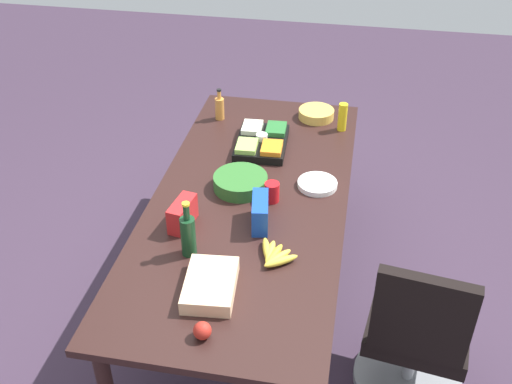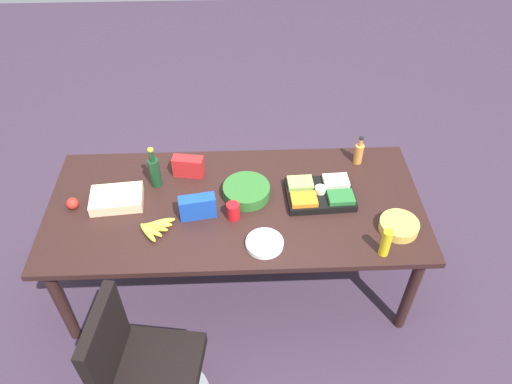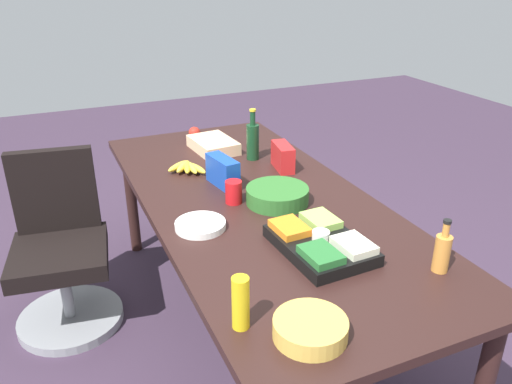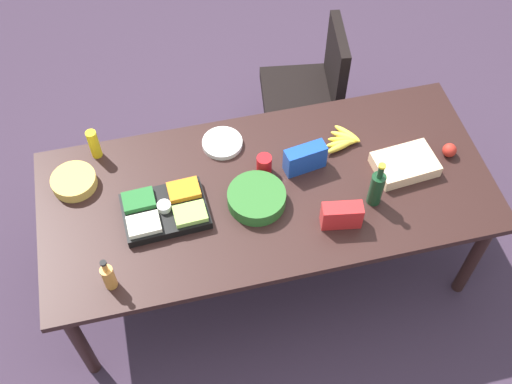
{
  "view_description": "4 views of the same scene",
  "coord_description": "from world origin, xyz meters",
  "px_view_note": "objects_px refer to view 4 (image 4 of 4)",
  "views": [
    {
      "loc": [
        -2.63,
        -0.53,
        2.67
      ],
      "look_at": [
        -0.03,
        -0.04,
        0.83
      ],
      "focal_mm": 42.62,
      "sensor_mm": 36.0,
      "label": 1
    },
    {
      "loc": [
        0.05,
        -2.16,
        2.96
      ],
      "look_at": [
        0.13,
        0.07,
        0.8
      ],
      "focal_mm": 34.25,
      "sensor_mm": 36.0,
      "label": 2
    },
    {
      "loc": [
        2.05,
        -0.91,
        1.84
      ],
      "look_at": [
        0.03,
        -0.02,
        0.83
      ],
      "focal_mm": 35.96,
      "sensor_mm": 36.0,
      "label": 3
    },
    {
      "loc": [
        0.49,
        1.85,
        3.43
      ],
      "look_at": [
        0.07,
        0.05,
        0.83
      ],
      "focal_mm": 44.22,
      "sensor_mm": 36.0,
      "label": 4
    }
  ],
  "objects_px": {
    "paper_plate_stack": "(222,143)",
    "dressing_bottle": "(109,276)",
    "wine_bottle": "(376,188)",
    "office_chair": "(306,102)",
    "chip_bag_red": "(342,215)",
    "mustard_bottle": "(94,144)",
    "sheet_cake": "(405,164)",
    "salad_bowl": "(257,198)",
    "conference_table": "(267,197)",
    "chip_bag_blue": "(305,158)",
    "apple_red": "(450,151)",
    "veggie_tray": "(165,210)",
    "banana_bunch": "(343,140)",
    "red_solo_cup": "(264,164)",
    "chip_bowl": "(74,182)"
  },
  "relations": [
    {
      "from": "conference_table",
      "to": "sheet_cake",
      "type": "relative_size",
      "value": 7.36
    },
    {
      "from": "conference_table",
      "to": "wine_bottle",
      "type": "height_order",
      "value": "wine_bottle"
    },
    {
      "from": "sheet_cake",
      "to": "conference_table",
      "type": "bearing_deg",
      "value": -2.62
    },
    {
      "from": "office_chair",
      "to": "wine_bottle",
      "type": "bearing_deg",
      "value": 90.49
    },
    {
      "from": "wine_bottle",
      "to": "dressing_bottle",
      "type": "relative_size",
      "value": 1.4
    },
    {
      "from": "mustard_bottle",
      "to": "salad_bowl",
      "type": "bearing_deg",
      "value": 146.82
    },
    {
      "from": "dressing_bottle",
      "to": "office_chair",
      "type": "bearing_deg",
      "value": -136.21
    },
    {
      "from": "salad_bowl",
      "to": "office_chair",
      "type": "bearing_deg",
      "value": -120.18
    },
    {
      "from": "chip_bag_red",
      "to": "mustard_bottle",
      "type": "bearing_deg",
      "value": -32.13
    },
    {
      "from": "paper_plate_stack",
      "to": "dressing_bottle",
      "type": "bearing_deg",
      "value": 46.67
    },
    {
      "from": "chip_bag_red",
      "to": "mustard_bottle",
      "type": "xyz_separation_m",
      "value": [
        1.15,
        -0.72,
        0.02
      ]
    },
    {
      "from": "sheet_cake",
      "to": "red_solo_cup",
      "type": "distance_m",
      "value": 0.74
    },
    {
      "from": "mustard_bottle",
      "to": "chip_bag_red",
      "type": "bearing_deg",
      "value": 147.87
    },
    {
      "from": "veggie_tray",
      "to": "red_solo_cup",
      "type": "height_order",
      "value": "red_solo_cup"
    },
    {
      "from": "sheet_cake",
      "to": "dressing_bottle",
      "type": "xyz_separation_m",
      "value": [
        1.58,
        0.33,
        0.05
      ]
    },
    {
      "from": "sheet_cake",
      "to": "veggie_tray",
      "type": "distance_m",
      "value": 1.28
    },
    {
      "from": "wine_bottle",
      "to": "apple_red",
      "type": "bearing_deg",
      "value": -158.75
    },
    {
      "from": "wine_bottle",
      "to": "office_chair",
      "type": "bearing_deg",
      "value": -89.51
    },
    {
      "from": "paper_plate_stack",
      "to": "chip_bowl",
      "type": "bearing_deg",
      "value": 6.44
    },
    {
      "from": "conference_table",
      "to": "veggie_tray",
      "type": "bearing_deg",
      "value": 3.5
    },
    {
      "from": "office_chair",
      "to": "chip_bag_blue",
      "type": "distance_m",
      "value": 0.99
    },
    {
      "from": "conference_table",
      "to": "banana_bunch",
      "type": "height_order",
      "value": "banana_bunch"
    },
    {
      "from": "sheet_cake",
      "to": "wine_bottle",
      "type": "xyz_separation_m",
      "value": [
        0.23,
        0.16,
        0.08
      ]
    },
    {
      "from": "red_solo_cup",
      "to": "mustard_bottle",
      "type": "height_order",
      "value": "mustard_bottle"
    },
    {
      "from": "office_chair",
      "to": "paper_plate_stack",
      "type": "bearing_deg",
      "value": 40.58
    },
    {
      "from": "wine_bottle",
      "to": "salad_bowl",
      "type": "bearing_deg",
      "value": -12.25
    },
    {
      "from": "office_chair",
      "to": "dressing_bottle",
      "type": "relative_size",
      "value": 4.39
    },
    {
      "from": "conference_table",
      "to": "veggie_tray",
      "type": "relative_size",
      "value": 5.43
    },
    {
      "from": "salad_bowl",
      "to": "banana_bunch",
      "type": "bearing_deg",
      "value": -153.42
    },
    {
      "from": "sheet_cake",
      "to": "salad_bowl",
      "type": "relative_size",
      "value": 1.07
    },
    {
      "from": "veggie_tray",
      "to": "banana_bunch",
      "type": "bearing_deg",
      "value": -166.67
    },
    {
      "from": "banana_bunch",
      "to": "red_solo_cup",
      "type": "relative_size",
      "value": 2.0
    },
    {
      "from": "chip_bowl",
      "to": "wine_bottle",
      "type": "xyz_separation_m",
      "value": [
        -1.48,
        0.45,
        0.08
      ]
    },
    {
      "from": "chip_bag_blue",
      "to": "apple_red",
      "type": "distance_m",
      "value": 0.79
    },
    {
      "from": "conference_table",
      "to": "veggie_tray",
      "type": "distance_m",
      "value": 0.55
    },
    {
      "from": "conference_table",
      "to": "banana_bunch",
      "type": "xyz_separation_m",
      "value": [
        -0.48,
        -0.21,
        0.09
      ]
    },
    {
      "from": "conference_table",
      "to": "chip_bag_red",
      "type": "bearing_deg",
      "value": 136.87
    },
    {
      "from": "conference_table",
      "to": "mustard_bottle",
      "type": "bearing_deg",
      "value": -27.28
    },
    {
      "from": "wine_bottle",
      "to": "dressing_bottle",
      "type": "distance_m",
      "value": 1.37
    },
    {
      "from": "chip_bowl",
      "to": "salad_bowl",
      "type": "bearing_deg",
      "value": 160.11
    },
    {
      "from": "wine_bottle",
      "to": "mustard_bottle",
      "type": "height_order",
      "value": "wine_bottle"
    },
    {
      "from": "red_solo_cup",
      "to": "chip_bag_red",
      "type": "relative_size",
      "value": 0.55
    },
    {
      "from": "office_chair",
      "to": "paper_plate_stack",
      "type": "distance_m",
      "value": 0.98
    },
    {
      "from": "salad_bowl",
      "to": "veggie_tray",
      "type": "distance_m",
      "value": 0.47
    },
    {
      "from": "apple_red",
      "to": "dressing_bottle",
      "type": "height_order",
      "value": "dressing_bottle"
    },
    {
      "from": "office_chair",
      "to": "banana_bunch",
      "type": "relative_size",
      "value": 4.24
    },
    {
      "from": "dressing_bottle",
      "to": "conference_table",
      "type": "bearing_deg",
      "value": -156.37
    },
    {
      "from": "chip_bowl",
      "to": "chip_bag_blue",
      "type": "relative_size",
      "value": 1.06
    },
    {
      "from": "salad_bowl",
      "to": "apple_red",
      "type": "xyz_separation_m",
      "value": [
        -1.08,
        -0.07,
        -0.0
      ]
    },
    {
      "from": "red_solo_cup",
      "to": "dressing_bottle",
      "type": "distance_m",
      "value": 0.98
    }
  ]
}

